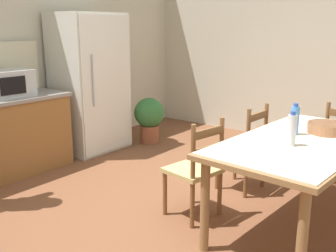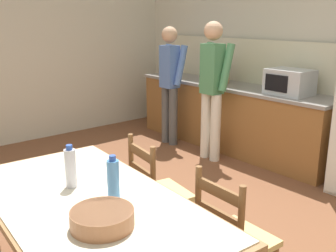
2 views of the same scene
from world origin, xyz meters
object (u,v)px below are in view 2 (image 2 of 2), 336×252
at_px(chair_side_far_left, 157,194).
at_px(person_at_counter, 212,84).
at_px(serving_bowl, 102,217).
at_px(person_at_sink, 170,80).
at_px(dining_table, 89,213).
at_px(bottle_off_centre, 113,180).
at_px(paper_bag, 219,70).
at_px(microwave, 289,82).
at_px(bottle_near_centre, 71,168).
at_px(chair_side_far_right, 232,240).

bearing_deg(chair_side_far_left, person_at_counter, -48.77).
bearing_deg(serving_bowl, person_at_sink, 134.58).
distance_m(dining_table, bottle_off_centre, 0.26).
relative_size(chair_side_far_left, person_at_counter, 0.52).
bearing_deg(paper_bag, serving_bowl, -55.73).
distance_m(microwave, chair_side_far_left, 2.41).
xyz_separation_m(bottle_near_centre, bottle_off_centre, (0.33, 0.10, 0.00)).
xyz_separation_m(chair_side_far_left, person_at_counter, (-1.13, 1.79, 0.54)).
bearing_deg(person_at_sink, chair_side_far_left, -132.49).
bearing_deg(chair_side_far_right, serving_bowl, 83.13).
distance_m(person_at_sink, person_at_counter, 0.84).
xyz_separation_m(serving_bowl, chair_side_far_right, (0.14, 0.83, -0.39)).
distance_m(chair_side_far_left, person_at_sink, 2.72).
bearing_deg(serving_bowl, dining_table, 163.84).
xyz_separation_m(dining_table, bottle_near_centre, (-0.23, 0.01, 0.21)).
height_order(paper_bag, bottle_near_centre, paper_bag).
bearing_deg(microwave, chair_side_far_left, -80.80).
xyz_separation_m(dining_table, chair_side_far_left, (-0.37, 0.79, -0.26)).
xyz_separation_m(serving_bowl, person_at_counter, (-1.81, 2.67, 0.15)).
height_order(microwave, paper_bag, paper_bag).
height_order(paper_bag, serving_bowl, paper_bag).
xyz_separation_m(bottle_off_centre, person_at_counter, (-1.59, 2.46, 0.08)).
relative_size(dining_table, person_at_counter, 1.08).
distance_m(paper_bag, bottle_near_centre, 3.48).
bearing_deg(microwave, serving_bowl, -71.73).
bearing_deg(person_at_sink, dining_table, -138.04).
height_order(person_at_sink, person_at_counter, person_at_counter).
bearing_deg(dining_table, bottle_near_centre, 176.46).
height_order(microwave, dining_table, microwave).
height_order(microwave, bottle_off_centre, microwave).
bearing_deg(paper_bag, person_at_counter, -54.95).
bearing_deg(paper_bag, person_at_sink, -134.52).
relative_size(paper_bag, bottle_near_centre, 1.33).
bearing_deg(person_at_counter, bottle_off_centre, -147.13).
bearing_deg(person_at_counter, microwave, -55.56).
bearing_deg(person_at_counter, serving_bowl, -145.88).
bearing_deg(microwave, paper_bag, -179.61).
distance_m(bottle_near_centre, chair_side_far_right, 1.10).
bearing_deg(dining_table, microwave, 103.42).
bearing_deg(person_at_counter, person_at_sink, 88.67).
bearing_deg(chair_side_far_right, person_at_sink, -30.72).
relative_size(serving_bowl, person_at_counter, 0.18).
bearing_deg(dining_table, chair_side_far_left, 114.75).
distance_m(bottle_off_centre, serving_bowl, 0.31).
bearing_deg(bottle_off_centre, paper_bag, 123.25).
bearing_deg(microwave, chair_side_far_right, -63.08).
relative_size(microwave, person_at_counter, 0.29).
xyz_separation_m(microwave, chair_side_far_right, (1.20, -2.35, -0.61)).
relative_size(chair_side_far_left, person_at_sink, 0.55).
xyz_separation_m(dining_table, chair_side_far_right, (0.46, 0.74, -0.26)).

